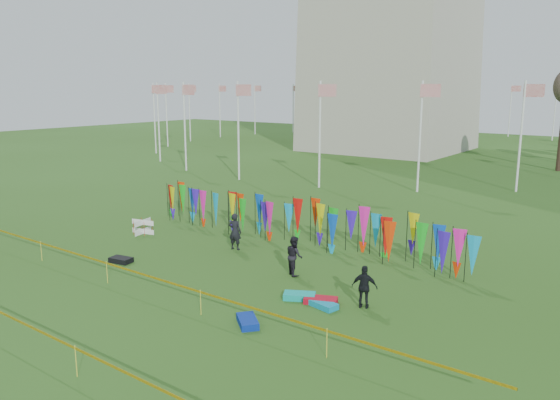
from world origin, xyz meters
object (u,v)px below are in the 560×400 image
Objects in this scene: kite_bag_black at (121,260)px; person_right at (365,287)px; box_kite at (143,227)px; kite_bag_red at (321,300)px; person_left at (235,231)px; person_mid at (294,256)px; kite_bag_teal at (323,304)px; kite_bag_blue at (248,321)px; kite_bag_turquoise at (299,296)px.

person_right is at bearing 9.80° from kite_bag_black.
box_kite reaches higher than kite_bag_red.
person_right is 11.13m from kite_bag_black.
person_left reaches higher than person_mid.
kite_bag_red is 0.35m from kite_bag_teal.
person_right is 4.27m from kite_bag_blue.
box_kite reaches higher than kite_bag_blue.
kite_bag_blue is at bearing -10.57° from kite_bag_black.
box_kite is at bearing 167.99° from kite_bag_turquoise.
person_right is 1.30× the size of kite_bag_red.
kite_bag_red is at bearing 176.58° from person_mid.
person_mid is 1.67× the size of kite_bag_black.
person_left is (5.71, 0.79, 0.49)m from box_kite.
kite_bag_blue is 3.08m from kite_bag_red.
kite_bag_red is at bearing 7.92° from kite_bag_black.
person_mid is at bearing -2.54° from box_kite.
person_left is 4.47m from person_mid.
box_kite is at bearing -26.66° from person_right.
person_mid reaches higher than person_right.
person_mid reaches higher than box_kite.
kite_bag_black reaches higher than kite_bag_red.
person_left is at bearing 133.95° from kite_bag_blue.
person_mid reaches higher than kite_bag_teal.
person_left is at bearing 155.15° from kite_bag_red.
kite_bag_blue is (1.56, -4.84, -0.70)m from person_mid.
box_kite is 0.44× the size of person_left.
box_kite is 12.73m from kite_bag_red.
person_right reaches higher than kite_bag_turquoise.
kite_bag_black is at bearing 58.71° from person_mid.
person_mid is 2.73m from kite_bag_turquoise.
person_left is at bearing 17.90° from person_mid.
kite_bag_black is (-7.02, -3.24, -0.70)m from person_mid.
kite_bag_teal is (9.78, 1.08, -0.01)m from kite_bag_black.
person_mid reaches higher than kite_bag_red.
kite_bag_turquoise is (-2.26, -0.69, -0.65)m from person_right.
box_kite is 11.94m from kite_bag_turquoise.
kite_bag_turquoise is 1.05× the size of kite_bag_blue.
kite_bag_red is at bearing 135.26° from kite_bag_teal.
kite_bag_teal is at bearing 141.92° from person_left.
person_mid is 3.23m from kite_bag_red.
person_left reaches higher than kite_bag_red.
kite_bag_teal is at bearing 175.84° from person_mid.
kite_bag_red is (6.80, -3.15, -0.77)m from person_left.
person_mid is at bearing 129.37° from kite_bag_turquoise.
kite_bag_blue is 8.73m from kite_bag_black.
kite_bag_red is (2.50, -1.91, -0.70)m from person_mid.
person_right reaches higher than kite_bag_blue.
person_mid reaches higher than kite_bag_black.
kite_bag_turquoise is at bearing -12.01° from box_kite.
kite_bag_black is (-8.59, 1.60, -0.00)m from kite_bag_blue.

